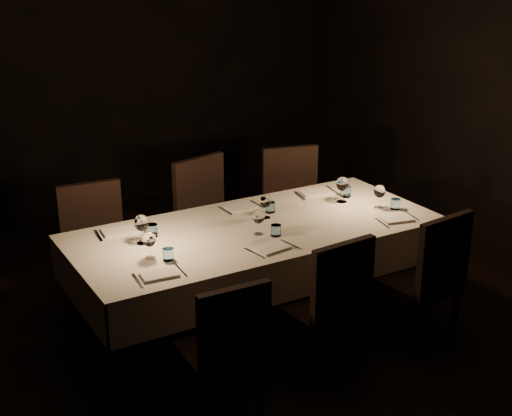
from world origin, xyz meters
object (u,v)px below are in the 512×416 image
chair_near_left (227,345)px  chair_far_right (294,203)px  chair_far_center (210,217)px  dining_table (256,237)px  chair_near_right (428,274)px  chair_near_center (330,301)px  chair_far_left (96,244)px

chair_near_left → chair_far_right: (1.51, 1.64, 0.05)m
chair_far_center → chair_far_right: size_ratio=1.02×
dining_table → chair_near_right: 1.17m
chair_near_left → chair_far_right: bearing=-131.0°
chair_near_center → chair_far_left: bearing=-62.7°
chair_near_center → chair_far_left: chair_far_left is taller
dining_table → chair_near_right: size_ratio=2.62×
chair_far_center → dining_table: bearing=-108.7°
dining_table → chair_far_left: 1.20m
chair_near_left → chair_near_center: bearing=-171.0°
dining_table → chair_near_left: chair_near_left is taller
chair_far_center → chair_far_right: (0.77, -0.03, -0.01)m
chair_far_left → chair_far_right: bearing=4.6°
chair_near_center → chair_far_right: chair_far_right is taller
chair_near_left → chair_near_center: 0.77m
chair_near_left → chair_far_left: (-0.19, 1.66, 0.04)m
dining_table → chair_far_right: (0.83, 0.79, -0.14)m
chair_far_center → chair_near_right: bearing=-78.3°
chair_near_left → chair_near_center: size_ratio=0.94×
dining_table → chair_far_left: (-0.87, 0.81, -0.16)m
chair_far_left → chair_near_left: bearing=-78.2°
chair_near_right → chair_far_center: size_ratio=0.95×
chair_near_right → chair_near_center: bearing=-8.6°
chair_near_center → chair_far_center: 1.57m
dining_table → chair_far_left: chair_far_left is taller
dining_table → chair_near_center: size_ratio=2.68×
chair_near_left → chair_near_center: chair_near_center is taller
chair_near_right → chair_far_left: size_ratio=1.00×
chair_near_right → chair_far_right: (-0.02, 1.57, 0.02)m
dining_table → chair_near_center: (0.08, -0.75, -0.17)m
chair_near_center → chair_far_right: 1.71m
dining_table → chair_far_center: size_ratio=2.48×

